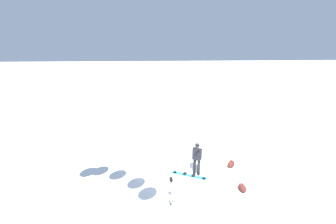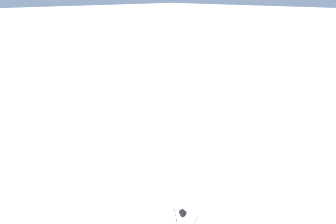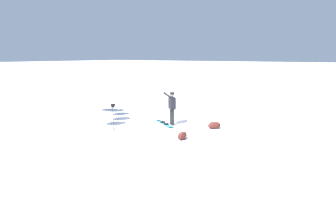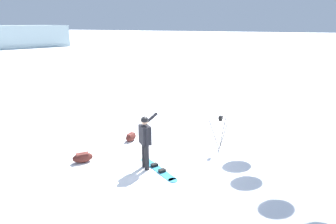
# 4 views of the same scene
# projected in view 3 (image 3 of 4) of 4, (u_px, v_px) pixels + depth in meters

# --- Properties ---
(ground_plane) EXTENTS (300.00, 300.00, 0.00)m
(ground_plane) POSITION_uv_depth(u_px,v_px,m) (165.00, 126.00, 12.79)
(ground_plane) COLOR white
(snowboarder) EXTENTS (0.47, 0.76, 1.68)m
(snowboarder) POSITION_uv_depth(u_px,v_px,m) (172.00, 105.00, 12.72)
(snowboarder) COLOR black
(snowboarder) RESTS_ON ground_plane
(snowboard) EXTENTS (1.63, 1.10, 0.10)m
(snowboard) POSITION_uv_depth(u_px,v_px,m) (165.00, 124.00, 13.07)
(snowboard) COLOR teal
(snowboard) RESTS_ON ground_plane
(gear_bag_large) EXTENTS (0.66, 0.69, 0.31)m
(gear_bag_large) POSITION_uv_depth(u_px,v_px,m) (214.00, 125.00, 12.21)
(gear_bag_large) COLOR #4C1E19
(gear_bag_large) RESTS_ON ground_plane
(camera_tripod) EXTENTS (0.66, 0.66, 1.24)m
(camera_tripod) POSITION_uv_depth(u_px,v_px,m) (113.00, 111.00, 11.77)
(camera_tripod) COLOR #262628
(camera_tripod) RESTS_ON ground_plane
(gear_bag_small) EXTENTS (0.29, 0.54, 0.29)m
(gear_bag_small) POSITION_uv_depth(u_px,v_px,m) (182.00, 136.00, 10.65)
(gear_bag_small) COLOR #4C1E19
(gear_bag_small) RESTS_ON ground_plane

